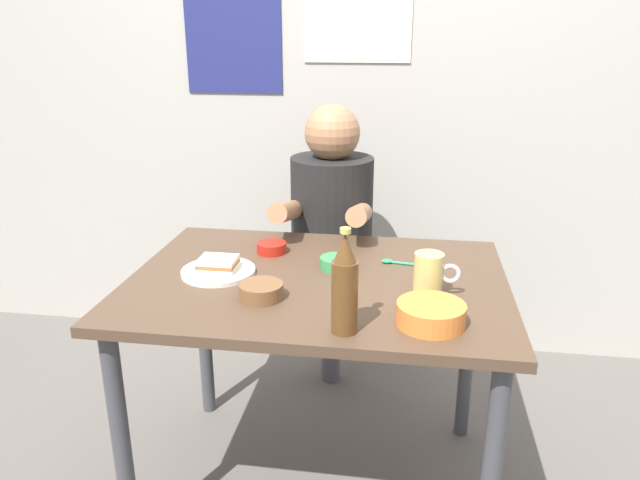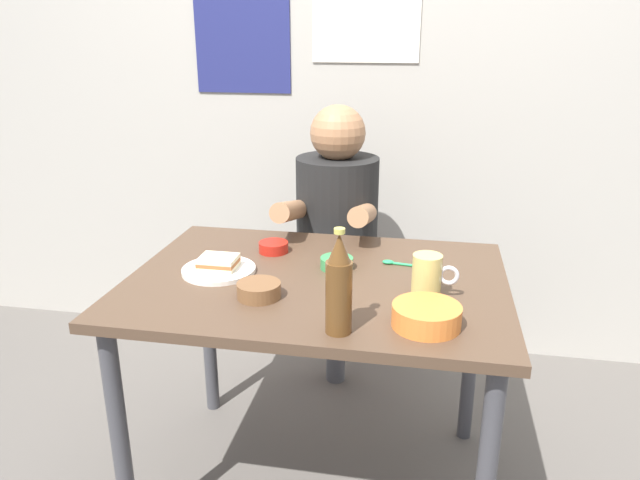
{
  "view_description": "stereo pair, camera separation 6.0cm",
  "coord_description": "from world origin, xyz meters",
  "px_view_note": "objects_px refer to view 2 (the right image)",
  "views": [
    {
      "loc": [
        0.25,
        -1.6,
        1.42
      ],
      "look_at": [
        0.0,
        0.05,
        0.84
      ],
      "focal_mm": 33.53,
      "sensor_mm": 36.0,
      "label": 1
    },
    {
      "loc": [
        0.31,
        -1.59,
        1.42
      ],
      "look_at": [
        0.0,
        0.05,
        0.84
      ],
      "focal_mm": 33.53,
      "sensor_mm": 36.0,
      "label": 2
    }
  ],
  "objects_px": {
    "person_seated": "(337,210)",
    "beer_bottle": "(339,286)",
    "dining_table": "(317,306)",
    "sandwich": "(218,262)",
    "stool": "(336,306)",
    "plate_orange": "(219,270)",
    "beer_mug": "(428,276)",
    "condiment_bowl_brown": "(259,289)"
  },
  "relations": [
    {
      "from": "beer_mug",
      "to": "beer_bottle",
      "type": "xyz_separation_m",
      "value": [
        -0.2,
        -0.24,
        0.06
      ]
    },
    {
      "from": "plate_orange",
      "to": "condiment_bowl_brown",
      "type": "relative_size",
      "value": 1.83
    },
    {
      "from": "person_seated",
      "to": "beer_bottle",
      "type": "bearing_deg",
      "value": -80.55
    },
    {
      "from": "sandwich",
      "to": "dining_table",
      "type": "bearing_deg",
      "value": 2.57
    },
    {
      "from": "sandwich",
      "to": "condiment_bowl_brown",
      "type": "bearing_deg",
      "value": -41.59
    },
    {
      "from": "dining_table",
      "to": "beer_bottle",
      "type": "height_order",
      "value": "beer_bottle"
    },
    {
      "from": "stool",
      "to": "beer_mug",
      "type": "xyz_separation_m",
      "value": [
        0.36,
        -0.7,
        0.45
      ]
    },
    {
      "from": "dining_table",
      "to": "plate_orange",
      "type": "bearing_deg",
      "value": -177.43
    },
    {
      "from": "stool",
      "to": "person_seated",
      "type": "height_order",
      "value": "person_seated"
    },
    {
      "from": "person_seated",
      "to": "plate_orange",
      "type": "height_order",
      "value": "person_seated"
    },
    {
      "from": "person_seated",
      "to": "sandwich",
      "type": "xyz_separation_m",
      "value": [
        -0.26,
        -0.63,
        0.01
      ]
    },
    {
      "from": "stool",
      "to": "person_seated",
      "type": "xyz_separation_m",
      "value": [
        0.0,
        -0.01,
        0.42
      ]
    },
    {
      "from": "stool",
      "to": "plate_orange",
      "type": "xyz_separation_m",
      "value": [
        -0.26,
        -0.64,
        0.4
      ]
    },
    {
      "from": "plate_orange",
      "to": "condiment_bowl_brown",
      "type": "distance_m",
      "value": 0.23
    },
    {
      "from": "sandwich",
      "to": "plate_orange",
      "type": "bearing_deg",
      "value": 180.0
    },
    {
      "from": "person_seated",
      "to": "dining_table",
      "type": "bearing_deg",
      "value": -86.18
    },
    {
      "from": "beer_bottle",
      "to": "stool",
      "type": "bearing_deg",
      "value": 99.34
    },
    {
      "from": "stool",
      "to": "sandwich",
      "type": "xyz_separation_m",
      "value": [
        -0.26,
        -0.64,
        0.42
      ]
    },
    {
      "from": "dining_table",
      "to": "stool",
      "type": "relative_size",
      "value": 2.44
    },
    {
      "from": "person_seated",
      "to": "beer_mug",
      "type": "xyz_separation_m",
      "value": [
        0.36,
        -0.69,
        0.03
      ]
    },
    {
      "from": "plate_orange",
      "to": "condiment_bowl_brown",
      "type": "xyz_separation_m",
      "value": [
        0.17,
        -0.15,
        0.02
      ]
    },
    {
      "from": "beer_bottle",
      "to": "beer_mug",
      "type": "bearing_deg",
      "value": 50.16
    },
    {
      "from": "stool",
      "to": "beer_bottle",
      "type": "distance_m",
      "value": 1.09
    },
    {
      "from": "person_seated",
      "to": "condiment_bowl_brown",
      "type": "xyz_separation_m",
      "value": [
        -0.09,
        -0.78,
        -0.0
      ]
    },
    {
      "from": "sandwich",
      "to": "stool",
      "type": "bearing_deg",
      "value": 68.31
    },
    {
      "from": "dining_table",
      "to": "stool",
      "type": "bearing_deg",
      "value": 93.75
    },
    {
      "from": "person_seated",
      "to": "sandwich",
      "type": "bearing_deg",
      "value": -112.04
    },
    {
      "from": "person_seated",
      "to": "beer_mug",
      "type": "relative_size",
      "value": 5.71
    },
    {
      "from": "condiment_bowl_brown",
      "to": "person_seated",
      "type": "bearing_deg",
      "value": 83.65
    },
    {
      "from": "dining_table",
      "to": "plate_orange",
      "type": "distance_m",
      "value": 0.31
    },
    {
      "from": "plate_orange",
      "to": "beer_bottle",
      "type": "distance_m",
      "value": 0.52
    },
    {
      "from": "person_seated",
      "to": "plate_orange",
      "type": "xyz_separation_m",
      "value": [
        -0.26,
        -0.63,
        -0.02
      ]
    },
    {
      "from": "stool",
      "to": "sandwich",
      "type": "bearing_deg",
      "value": -111.69
    },
    {
      "from": "plate_orange",
      "to": "beer_mug",
      "type": "relative_size",
      "value": 1.75
    },
    {
      "from": "dining_table",
      "to": "beer_mug",
      "type": "distance_m",
      "value": 0.36
    },
    {
      "from": "stool",
      "to": "beer_mug",
      "type": "height_order",
      "value": "beer_mug"
    },
    {
      "from": "beer_mug",
      "to": "condiment_bowl_brown",
      "type": "distance_m",
      "value": 0.46
    },
    {
      "from": "dining_table",
      "to": "sandwich",
      "type": "distance_m",
      "value": 0.32
    },
    {
      "from": "beer_bottle",
      "to": "sandwich",
      "type": "bearing_deg",
      "value": 143.49
    },
    {
      "from": "person_seated",
      "to": "condiment_bowl_brown",
      "type": "bearing_deg",
      "value": -96.35
    },
    {
      "from": "dining_table",
      "to": "stool",
      "type": "xyz_separation_m",
      "value": [
        -0.04,
        0.63,
        -0.3
      ]
    },
    {
      "from": "beer_mug",
      "to": "dining_table",
      "type": "bearing_deg",
      "value": 167.06
    }
  ]
}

